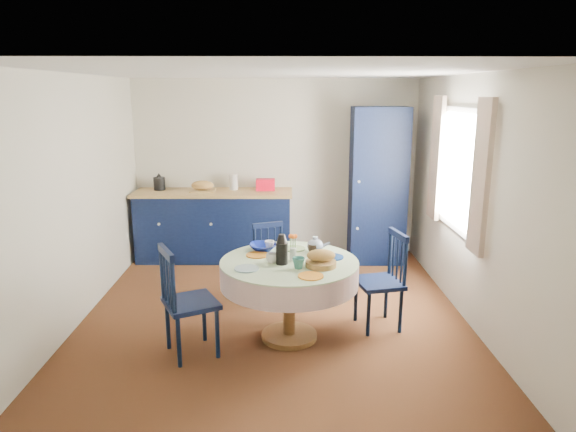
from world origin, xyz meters
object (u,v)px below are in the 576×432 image
mug_a (272,258)px  mug_c (313,248)px  chair_right (383,280)px  mug_d (270,245)px  pantry_cabinet (378,186)px  dining_table (290,273)px  chair_left (186,301)px  mug_b (299,263)px  cobalt_bowl (263,247)px  chair_far (272,262)px  kitchen_counter (215,224)px

mug_a → mug_c: size_ratio=1.02×
chair_right → mug_d: chair_right is taller
pantry_cabinet → dining_table: bearing=-116.3°
chair_left → mug_d: bearing=-74.7°
mug_b → cobalt_bowl: (-0.34, 0.55, -0.02)m
chair_far → mug_b: size_ratio=7.97×
mug_b → cobalt_bowl: 0.65m
pantry_cabinet → mug_b: bearing=-113.0°
mug_a → mug_d: 0.41m
dining_table → chair_far: (-0.19, 0.95, -0.21)m
chair_far → chair_right: bearing=-51.3°
mug_a → pantry_cabinet: bearing=59.7°
pantry_cabinet → kitchen_counter: bearing=178.7°
mug_a → mug_d: same height
mug_a → chair_right: bearing=15.5°
mug_c → dining_table: bearing=-133.1°
pantry_cabinet → mug_b: 2.83m
mug_b → mug_d: size_ratio=1.14×
chair_left → mug_a: bearing=-98.6°
chair_right → cobalt_bowl: bearing=-106.2°
pantry_cabinet → chair_far: bearing=-134.1°
kitchen_counter → mug_a: (0.86, -2.52, 0.33)m
pantry_cabinet → cobalt_bowl: pantry_cabinet is taller
mug_a → mug_c: bearing=37.3°
dining_table → chair_right: dining_table is taller
pantry_cabinet → mug_c: size_ratio=18.98×
mug_a → cobalt_bowl: 0.40m
dining_table → chair_left: bearing=-162.0°
cobalt_bowl → mug_b: bearing=-58.5°
dining_table → chair_right: (0.93, 0.25, -0.16)m
dining_table → mug_b: dining_table is taller
kitchen_counter → mug_b: 2.91m
pantry_cabinet → chair_right: size_ratio=2.16×
dining_table → chair_left: dining_table is taller
chair_far → pantry_cabinet: bearing=25.0°
mug_c → mug_a: bearing=-142.7°
mug_a → mug_b: bearing=-33.9°
chair_far → mug_b: bearing=-96.6°
chair_far → cobalt_bowl: bearing=-116.2°
chair_far → mug_a: size_ratio=7.68×
dining_table → mug_b: size_ratio=11.71×
chair_left → mug_a: size_ratio=8.90×
mug_c → cobalt_bowl: bearing=170.0°
dining_table → cobalt_bowl: size_ratio=4.86×
mug_a → chair_far: bearing=91.6°
chair_right → mug_c: (-0.70, 0.00, 0.33)m
mug_a → mug_d: (-0.03, 0.41, -0.00)m
chair_far → mug_a: 1.07m
cobalt_bowl → chair_right: bearing=-4.2°
chair_far → cobalt_bowl: 0.72m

